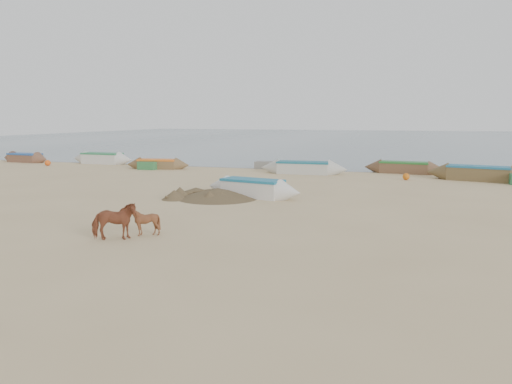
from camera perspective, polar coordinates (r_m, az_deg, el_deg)
ground at (r=16.60m, az=-4.30°, el=-5.37°), size 140.00×140.00×0.00m
sea at (r=97.17m, az=14.49°, el=5.93°), size 160.00×160.00×0.00m
cow_adult at (r=16.94m, az=-15.92°, el=-3.23°), size 1.63×1.26×1.25m
calf_front at (r=17.34m, az=-12.79°, el=-3.28°), size 1.05×0.98×1.00m
near_canoe at (r=25.07m, az=-0.41°, el=0.45°), size 5.47×2.31×0.91m
debris_pile at (r=24.91m, az=-4.41°, el=-0.11°), size 4.23×4.23×0.50m
waterline_canoes at (r=36.25m, az=9.37°, el=2.80°), size 61.28×5.15×0.95m
beach_clutter at (r=34.95m, az=13.90°, el=2.24°), size 45.90×5.20×0.64m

